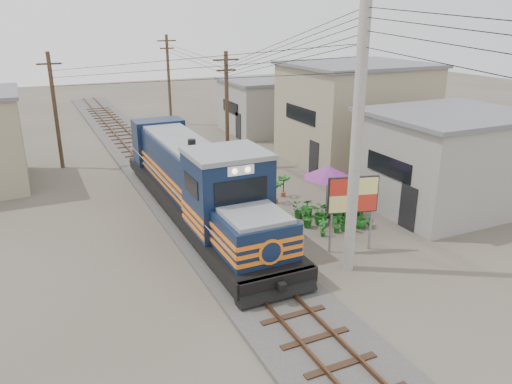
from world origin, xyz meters
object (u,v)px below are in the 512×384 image
billboard (353,197)px  vendor (346,200)px  locomotive (198,183)px  market_umbrella (328,172)px

billboard → vendor: (1.79, 2.92, -1.37)m
locomotive → billboard: locomotive is taller
market_umbrella → vendor: size_ratio=1.35×
locomotive → market_umbrella: 5.96m
locomotive → market_umbrella: bearing=-22.4°
locomotive → billboard: 7.25m
billboard → market_umbrella: bearing=88.2°
market_umbrella → billboard: bearing=-107.2°
locomotive → billboard: bearing=-52.2°
locomotive → vendor: bearing=-24.2°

